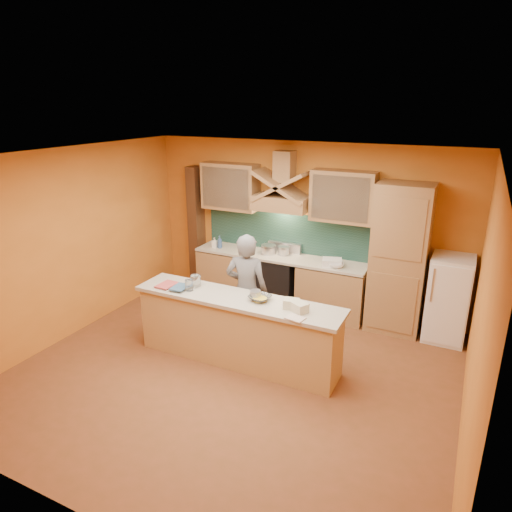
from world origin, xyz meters
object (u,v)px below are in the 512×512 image
at_px(person, 247,290).
at_px(mixing_bowl, 260,298).
at_px(stove, 279,281).
at_px(fridge, 448,299).
at_px(kitchen_scale, 255,295).

distance_m(person, mixing_bowl, 0.63).
height_order(stove, fridge, fridge).
xyz_separation_m(kitchen_scale, mixing_bowl, (0.08, -0.03, -0.01)).
xyz_separation_m(stove, fridge, (2.70, 0.00, 0.20)).
height_order(stove, person, person).
bearing_deg(mixing_bowl, person, 133.45).
relative_size(stove, mixing_bowl, 3.21).
relative_size(fridge, person, 0.78).
height_order(stove, mixing_bowl, mixing_bowl).
xyz_separation_m(person, kitchen_scale, (0.34, -0.41, 0.15)).
bearing_deg(person, kitchen_scale, 117.93).
bearing_deg(person, fridge, -163.26).
distance_m(fridge, mixing_bowl, 2.88).
relative_size(person, mixing_bowl, 5.97).
bearing_deg(mixing_bowl, stove, 105.53).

